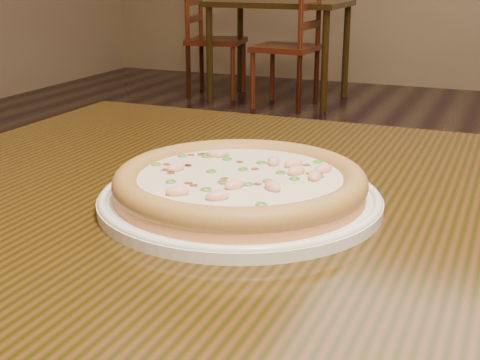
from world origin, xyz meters
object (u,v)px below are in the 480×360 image
at_px(plate, 240,198).
at_px(bg_table_left, 280,14).
at_px(hero_table, 353,286).
at_px(pizza, 240,183).
at_px(chair_a, 210,40).
at_px(chair_b, 293,47).

distance_m(plate, bg_table_left, 4.51).
bearing_deg(hero_table, bg_table_left, 110.64).
distance_m(plate, pizza, 0.02).
relative_size(pizza, bg_table_left, 0.28).
height_order(hero_table, plate, plate).
bearing_deg(chair_a, hero_table, -62.66).
bearing_deg(plate, bg_table_left, 108.98).
bearing_deg(chair_b, pizza, -72.40).
distance_m(pizza, chair_a, 4.72).
distance_m(pizza, chair_b, 4.23).
relative_size(plate, pizza, 1.12).
distance_m(hero_table, plate, 0.17).
bearing_deg(chair_b, hero_table, -70.64).
height_order(hero_table, chair_a, chair_a).
relative_size(chair_a, chair_b, 1.00).
height_order(hero_table, pizza, pizza).
bearing_deg(pizza, bg_table_left, 108.99).
bearing_deg(hero_table, plate, -157.38).
distance_m(bg_table_left, chair_a, 0.62).
bearing_deg(chair_a, bg_table_left, 1.76).
distance_m(hero_table, chair_a, 4.72).
relative_size(bg_table_left, chair_b, 1.05).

